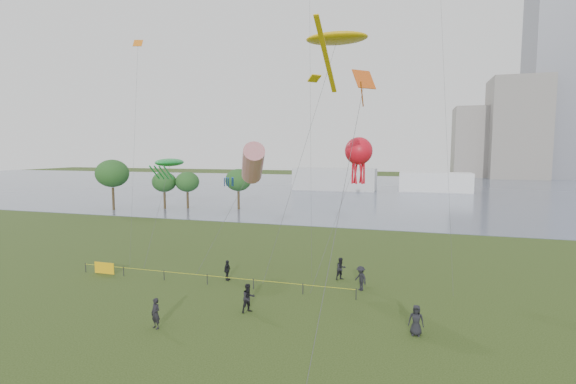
# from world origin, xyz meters

# --- Properties ---
(ground_plane) EXTENTS (400.00, 400.00, 0.00)m
(ground_plane) POSITION_xyz_m (0.00, 0.00, 0.00)
(ground_plane) COLOR #223410
(lake) EXTENTS (400.00, 120.00, 0.08)m
(lake) POSITION_xyz_m (0.00, 100.00, 0.02)
(lake) COLOR slate
(lake) RESTS_ON ground_plane
(tower) EXTENTS (24.00, 24.00, 120.00)m
(tower) POSITION_xyz_m (62.00, 168.00, 60.00)
(tower) COLOR slate
(tower) RESTS_ON ground_plane
(building_mid) EXTENTS (20.00, 20.00, 38.00)m
(building_mid) POSITION_xyz_m (46.00, 162.00, 19.00)
(building_mid) COLOR gray
(building_mid) RESTS_ON ground_plane
(building_low) EXTENTS (16.00, 18.00, 28.00)m
(building_low) POSITION_xyz_m (32.00, 168.00, 14.00)
(building_low) COLOR gray
(building_low) RESTS_ON ground_plane
(pavilion_left) EXTENTS (22.00, 8.00, 6.00)m
(pavilion_left) POSITION_xyz_m (-12.00, 95.00, 3.00)
(pavilion_left) COLOR silver
(pavilion_left) RESTS_ON ground_plane
(pavilion_right) EXTENTS (18.00, 7.00, 5.00)m
(pavilion_right) POSITION_xyz_m (14.00, 98.00, 2.50)
(pavilion_right) COLOR white
(pavilion_right) RESTS_ON ground_plane
(trees) EXTENTS (26.77, 12.51, 9.15)m
(trees) POSITION_xyz_m (-35.30, 49.04, 5.78)
(trees) COLOR #3B2D1B
(trees) RESTS_ON ground_plane
(fence) EXTENTS (24.07, 0.07, 1.05)m
(fence) POSITION_xyz_m (-13.68, 12.47, 0.55)
(fence) COLOR black
(fence) RESTS_ON ground_plane
(spectator_a) EXTENTS (1.17, 1.20, 1.95)m
(spectator_a) POSITION_xyz_m (-2.19, 8.06, 0.97)
(spectator_a) COLOR black
(spectator_a) RESTS_ON ground_plane
(spectator_b) EXTENTS (1.37, 1.38, 1.91)m
(spectator_b) POSITION_xyz_m (4.50, 14.64, 0.96)
(spectator_b) COLOR black
(spectator_b) RESTS_ON ground_plane
(spectator_c) EXTENTS (0.45, 1.02, 1.71)m
(spectator_c) POSITION_xyz_m (-6.49, 13.98, 0.86)
(spectator_c) COLOR black
(spectator_c) RESTS_ON ground_plane
(spectator_d) EXTENTS (0.91, 0.61, 1.82)m
(spectator_d) POSITION_xyz_m (8.56, 7.62, 0.91)
(spectator_d) COLOR black
(spectator_d) RESTS_ON ground_plane
(spectator_f) EXTENTS (0.80, 0.65, 1.88)m
(spectator_f) POSITION_xyz_m (-6.66, 4.07, 0.94)
(spectator_f) COLOR black
(spectator_f) RESTS_ON ground_plane
(spectator_g) EXTENTS (1.15, 1.14, 1.88)m
(spectator_g) POSITION_xyz_m (2.60, 16.85, 0.94)
(spectator_g) COLOR black
(spectator_g) RESTS_ON ground_plane
(kite_stingray) EXTENTS (7.71, 10.08, 20.39)m
(kite_stingray) POSITION_xyz_m (1.83, 17.73, 19.91)
(kite_stingray) COLOR #3F3F42
(kite_windsock) EXTENTS (5.98, 5.96, 11.61)m
(kite_windsock) POSITION_xyz_m (-5.57, 17.68, 9.65)
(kite_windsock) COLOR #3F3F42
(kite_creature) EXTENTS (2.41, 8.84, 9.97)m
(kite_creature) POSITION_xyz_m (-16.66, 21.77, 9.52)
(kite_creature) COLOR #3F3F42
(kite_octopus) EXTENTS (3.84, 8.38, 12.00)m
(kite_octopus) POSITION_xyz_m (3.52, 20.02, 10.72)
(kite_octopus) COLOR #3F3F42
(kite_delta) EXTENTS (1.64, 13.17, 15.78)m
(kite_delta) POSITION_xyz_m (5.05, 8.50, 14.32)
(kite_delta) COLOR #3F3F42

